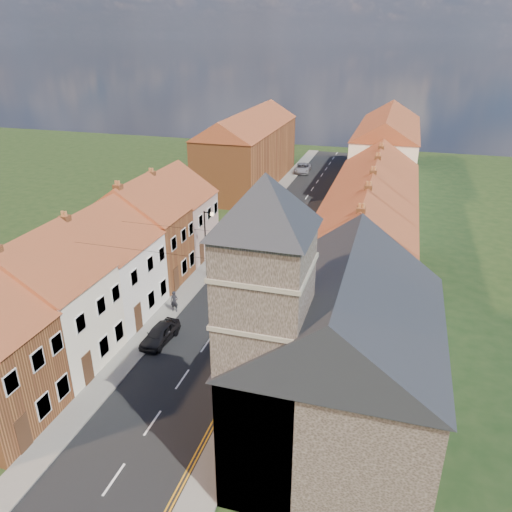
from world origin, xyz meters
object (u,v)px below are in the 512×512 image
at_px(car_near, 160,334).
at_px(pedestrian_right, 240,373).
at_px(church, 331,348).
at_px(pedestrian_left, 174,301).
at_px(car_mid, 249,230).
at_px(lamppost, 206,240).
at_px(car_distant, 303,168).

height_order(car_near, pedestrian_right, pedestrian_right).
xyz_separation_m(church, pedestrian_left, (-13.30, 10.09, -4.92)).
bearing_deg(church, car_near, 154.03).
relative_size(car_near, pedestrian_left, 2.23).
bearing_deg(church, car_mid, 114.92).
bearing_deg(car_mid, church, -71.28).
bearing_deg(pedestrian_left, lamppost, 84.68).
height_order(lamppost, car_mid, lamppost).
bearing_deg(lamppost, pedestrian_left, -91.10).
xyz_separation_m(lamppost, pedestrian_left, (-0.13, -6.59, -2.58)).
xyz_separation_m(car_near, car_mid, (0.00, 20.92, 0.04)).
bearing_deg(pedestrian_left, car_distant, 84.85).
distance_m(lamppost, car_mid, 10.77).
bearing_deg(lamppost, church, -51.70).
relative_size(church, pedestrian_right, 8.61).
height_order(church, car_distant, church).
bearing_deg(pedestrian_left, car_near, -83.68).
relative_size(lamppost, pedestrian_right, 3.40).
bearing_deg(church, pedestrian_right, 151.94).
bearing_deg(pedestrian_right, car_distant, -91.10).
height_order(car_mid, pedestrian_right, pedestrian_right).
relative_size(lamppost, car_distant, 1.23).
xyz_separation_m(car_near, pedestrian_right, (6.90, -3.10, 0.37)).
bearing_deg(car_distant, lamppost, -95.26).
bearing_deg(car_near, pedestrian_left, 105.28).
relative_size(car_near, car_distant, 0.76).
relative_size(church, car_mid, 3.73).
distance_m(car_near, car_mid, 20.92).
distance_m(church, lamppost, 21.38).
xyz_separation_m(car_distant, pedestrian_left, (-0.74, -45.29, 0.28)).
relative_size(car_mid, pedestrian_left, 2.43).
distance_m(car_near, pedestrian_left, 4.05).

